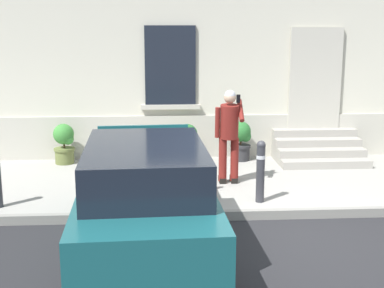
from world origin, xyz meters
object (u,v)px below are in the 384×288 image
(hatchback_car_teal, at_px, (146,194))
(planter_charcoal, at_px, (241,140))
(person_on_phone, at_px, (229,131))
(planter_terracotta, at_px, (188,143))
(planter_olive, at_px, (64,143))
(bollard_near_person, at_px, (261,169))

(hatchback_car_teal, bearing_deg, planter_charcoal, 65.61)
(person_on_phone, relative_size, planter_terracotta, 2.04)
(person_on_phone, bearing_deg, planter_olive, 156.53)
(hatchback_car_teal, xyz_separation_m, planter_olive, (-1.83, 4.32, -0.18))
(planter_olive, height_order, planter_charcoal, same)
(bollard_near_person, distance_m, person_on_phone, 1.27)
(bollard_near_person, relative_size, planter_charcoal, 1.22)
(planter_olive, xyz_separation_m, planter_charcoal, (3.81, 0.05, 0.00))
(hatchback_car_teal, height_order, person_on_phone, person_on_phone)
(person_on_phone, xyz_separation_m, planter_terracotta, (-0.68, 1.53, -0.55))
(person_on_phone, relative_size, planter_olive, 2.04)
(bollard_near_person, bearing_deg, person_on_phone, 108.72)
(planter_terracotta, height_order, planter_charcoal, same)
(hatchback_car_teal, height_order, bollard_near_person, hatchback_car_teal)
(person_on_phone, distance_m, planter_charcoal, 1.91)
(planter_olive, bearing_deg, person_on_phone, -27.39)
(hatchback_car_teal, height_order, planter_terracotta, hatchback_car_teal)
(planter_olive, bearing_deg, hatchback_car_teal, -67.08)
(planter_olive, relative_size, planter_terracotta, 1.00)
(bollard_near_person, distance_m, planter_charcoal, 2.89)
(hatchback_car_teal, bearing_deg, planter_olive, 112.92)
(planter_terracotta, xyz_separation_m, planter_charcoal, (1.18, 0.23, 0.00))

